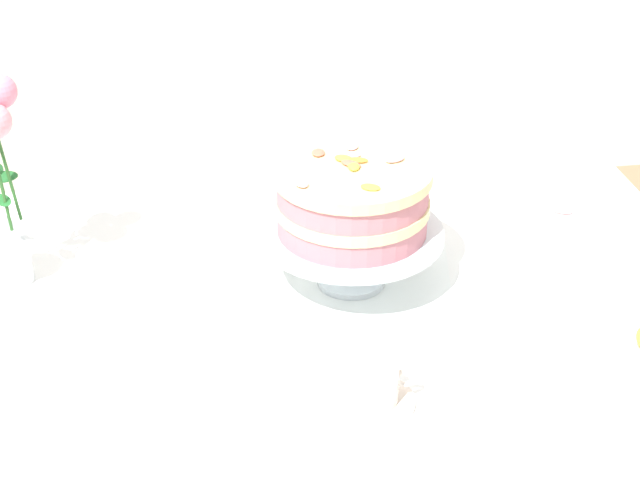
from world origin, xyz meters
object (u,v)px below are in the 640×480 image
Objects in this scene: cake_stand at (352,239)px; teacup at (373,387)px; layer_cake at (352,199)px; dining_table at (300,374)px.

cake_stand is 2.45× the size of teacup.
teacup is (-0.03, -0.30, -0.13)m from layer_cake.
layer_cake reaches higher than dining_table.
layer_cake is (-0.00, 0.00, 0.07)m from cake_stand.
cake_stand is at bearing 85.04° from teacup.
cake_stand is 1.19× the size of layer_cake.
dining_table is 11.83× the size of teacup.
dining_table is 0.24m from teacup.
cake_stand reaches higher than dining_table.
layer_cake is at bearing 47.02° from dining_table.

